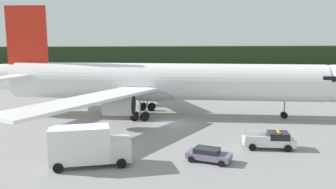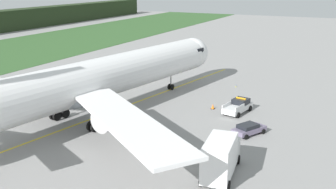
% 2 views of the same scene
% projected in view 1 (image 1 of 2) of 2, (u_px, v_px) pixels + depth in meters
% --- Properties ---
extents(ground, '(320.00, 320.00, 0.00)m').
position_uv_depth(ground, '(172.00, 123.00, 49.62)').
color(ground, gray).
extents(grass_verge, '(320.00, 36.37, 0.04)m').
position_uv_depth(grass_verge, '(155.00, 76.00, 101.53)').
color(grass_verge, '#31572A').
rests_on(grass_verge, ground).
extents(distant_tree_line, '(288.00, 7.13, 7.04)m').
position_uv_depth(distant_tree_line, '(152.00, 56.00, 133.44)').
color(distant_tree_line, '#23331B').
rests_on(distant_tree_line, ground).
extents(taxiway_centerline_main, '(70.39, 12.25, 0.01)m').
position_uv_depth(taxiway_centerline_main, '(166.00, 116.00, 53.89)').
color(taxiway_centerline_main, yellow).
rests_on(taxiway_centerline_main, ground).
extents(airliner, '(54.26, 45.56, 15.92)m').
position_uv_depth(airliner, '(161.00, 82.00, 53.13)').
color(airliner, white).
rests_on(airliner, ground).
extents(ops_pickup_truck, '(5.54, 3.04, 1.94)m').
position_uv_depth(ops_pickup_truck, '(271.00, 140.00, 38.58)').
color(ops_pickup_truck, silver).
rests_on(ops_pickup_truck, ground).
extents(catering_truck, '(7.48, 3.48, 3.86)m').
position_uv_depth(catering_truck, '(87.00, 146.00, 33.30)').
color(catering_truck, silver).
rests_on(catering_truck, ground).
extents(staff_car, '(4.50, 3.52, 1.30)m').
position_uv_depth(staff_car, '(208.00, 154.00, 34.71)').
color(staff_car, slate).
rests_on(staff_car, ground).
extents(apron_cone, '(0.55, 0.55, 0.69)m').
position_uv_depth(apron_cone, '(260.00, 136.00, 42.24)').
color(apron_cone, black).
rests_on(apron_cone, ground).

